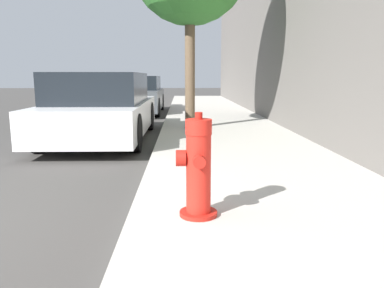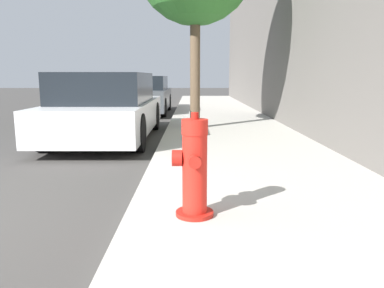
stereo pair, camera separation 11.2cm
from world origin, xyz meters
TOP-DOWN VIEW (x-y plane):
  - sidewalk_slab at (3.35, 0.00)m, footprint 2.82×40.00m
  - fire_hydrant at (2.53, 0.08)m, footprint 0.35×0.35m
  - parked_car_near at (0.79, 4.69)m, footprint 1.81×4.43m
  - parked_car_mid at (0.82, 10.22)m, footprint 1.74×4.07m

SIDE VIEW (x-z plane):
  - sidewalk_slab at x=3.35m, z-range 0.00..0.12m
  - fire_hydrant at x=2.53m, z-range 0.08..0.95m
  - parked_car_mid at x=0.82m, z-range -0.02..1.28m
  - parked_car_near at x=0.79m, z-range -0.02..1.33m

